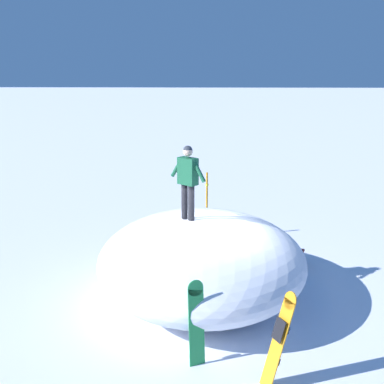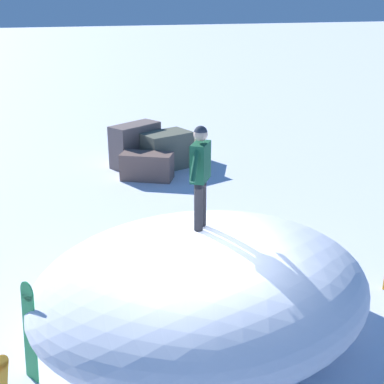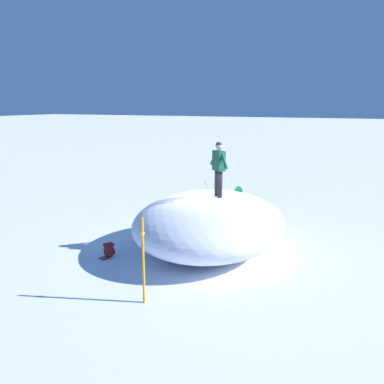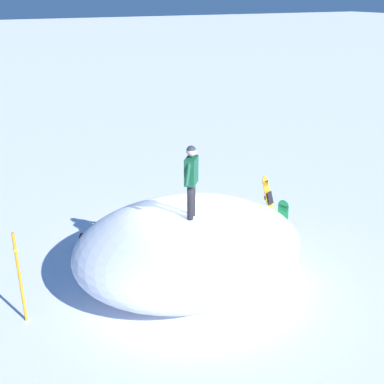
{
  "view_description": "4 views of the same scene",
  "coord_description": "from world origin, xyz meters",
  "px_view_note": "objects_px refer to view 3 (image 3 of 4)",
  "views": [
    {
      "loc": [
        10.08,
        -0.29,
        5.07
      ],
      "look_at": [
        -0.45,
        -0.66,
        2.39
      ],
      "focal_mm": 45.92,
      "sensor_mm": 36.0,
      "label": 1
    },
    {
      "loc": [
        2.75,
        5.99,
        5.15
      ],
      "look_at": [
        -0.08,
        -0.51,
        2.52
      ],
      "focal_mm": 47.75,
      "sensor_mm": 36.0,
      "label": 2
    },
    {
      "loc": [
        -11.26,
        -4.9,
        4.56
      ],
      "look_at": [
        -0.45,
        0.07,
        1.88
      ],
      "focal_mm": 37.03,
      "sensor_mm": 36.0,
      "label": 3
    },
    {
      "loc": [
        -4.68,
        -9.44,
        6.44
      ],
      "look_at": [
        0.13,
        0.13,
        1.98
      ],
      "focal_mm": 45.39,
      "sensor_mm": 36.0,
      "label": 4
    }
  ],
  "objects_px": {
    "snowboard_secondary_upright": "(238,206)",
    "snowboarder_standing": "(219,164)",
    "snowboard_primary_upright": "(210,199)",
    "backpack_near": "(109,250)",
    "trail_marker_pole": "(143,259)"
  },
  "relations": [
    {
      "from": "snowboard_secondary_upright",
      "to": "snowboarder_standing",
      "type": "bearing_deg",
      "value": -174.65
    },
    {
      "from": "snowboard_primary_upright",
      "to": "snowboard_secondary_upright",
      "type": "xyz_separation_m",
      "value": [
        -0.55,
        -1.36,
        -0.02
      ]
    },
    {
      "from": "snowboard_secondary_upright",
      "to": "backpack_near",
      "type": "xyz_separation_m",
      "value": [
        -4.5,
        2.57,
        -0.59
      ]
    },
    {
      "from": "snowboarder_standing",
      "to": "backpack_near",
      "type": "bearing_deg",
      "value": 121.71
    },
    {
      "from": "snowboarder_standing",
      "to": "snowboard_secondary_upright",
      "type": "bearing_deg",
      "value": 5.35
    },
    {
      "from": "snowboarder_standing",
      "to": "snowboard_secondary_upright",
      "type": "height_order",
      "value": "snowboarder_standing"
    },
    {
      "from": "snowboard_secondary_upright",
      "to": "snowboard_primary_upright",
      "type": "bearing_deg",
      "value": 68.01
    },
    {
      "from": "snowboard_primary_upright",
      "to": "trail_marker_pole",
      "type": "bearing_deg",
      "value": -170.19
    },
    {
      "from": "snowboard_primary_upright",
      "to": "backpack_near",
      "type": "bearing_deg",
      "value": 166.44
    },
    {
      "from": "trail_marker_pole",
      "to": "backpack_near",
      "type": "bearing_deg",
      "value": 51.2
    },
    {
      "from": "snowboarder_standing",
      "to": "backpack_near",
      "type": "height_order",
      "value": "snowboarder_standing"
    },
    {
      "from": "backpack_near",
      "to": "trail_marker_pole",
      "type": "relative_size",
      "value": 0.25
    },
    {
      "from": "backpack_near",
      "to": "snowboarder_standing",
      "type": "bearing_deg",
      "value": -58.29
    },
    {
      "from": "backpack_near",
      "to": "trail_marker_pole",
      "type": "xyz_separation_m",
      "value": [
        -1.95,
        -2.43,
        0.86
      ]
    },
    {
      "from": "snowboard_primary_upright",
      "to": "snowboard_secondary_upright",
      "type": "height_order",
      "value": "snowboard_primary_upright"
    }
  ]
}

